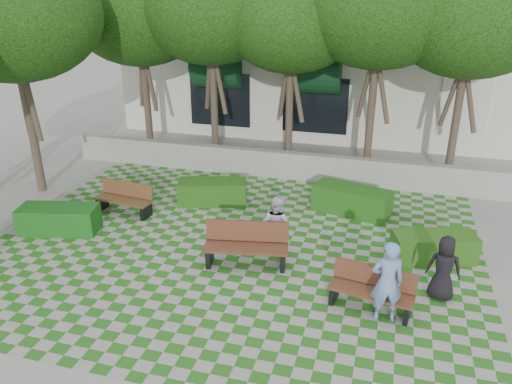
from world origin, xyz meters
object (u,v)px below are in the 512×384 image
(hedge_west, at_px, (59,219))
(person_blue, at_px, (387,282))
(bench_east, at_px, (372,290))
(hedge_midleft, at_px, (212,192))
(bench_mid, at_px, (246,246))
(hedge_east, at_px, (434,247))
(bench_west, at_px, (125,199))
(hedge_midright, at_px, (352,200))
(person_white, at_px, (277,225))
(person_dark, at_px, (444,268))

(hedge_west, distance_m, person_blue, 8.58)
(bench_east, relative_size, hedge_midleft, 0.87)
(bench_mid, bearing_deg, hedge_east, 8.14)
(bench_east, bearing_deg, hedge_west, -178.49)
(bench_west, relative_size, hedge_west, 0.86)
(bench_east, bearing_deg, person_blue, -39.30)
(bench_east, relative_size, hedge_midright, 0.81)
(hedge_east, bearing_deg, bench_west, 177.50)
(bench_west, bearing_deg, bench_east, -14.25)
(bench_mid, bearing_deg, bench_west, 146.52)
(bench_east, distance_m, hedge_midleft, 6.36)
(bench_east, xyz_separation_m, hedge_midright, (-0.83, 4.51, -0.05))
(bench_west, bearing_deg, hedge_east, 4.39)
(hedge_east, relative_size, person_white, 1.29)
(hedge_midright, bearing_deg, hedge_west, -155.83)
(hedge_midright, relative_size, person_white, 1.45)
(hedge_midleft, bearing_deg, person_white, -43.06)
(person_dark, distance_m, person_white, 3.86)
(bench_mid, distance_m, hedge_midright, 4.12)
(bench_mid, relative_size, person_blue, 1.18)
(bench_west, height_order, hedge_midright, bench_west)
(bench_mid, xyz_separation_m, person_dark, (4.29, -0.19, 0.22))
(bench_mid, height_order, person_blue, person_blue)
(hedge_midright, height_order, person_blue, person_blue)
(bench_west, distance_m, hedge_east, 8.39)
(hedge_midleft, height_order, person_dark, person_dark)
(bench_east, height_order, hedge_midleft, bench_east)
(person_blue, distance_m, person_dark, 1.56)
(bench_mid, xyz_separation_m, hedge_midleft, (-1.99, 3.09, -0.14))
(person_dark, bearing_deg, hedge_west, 2.68)
(hedge_west, bearing_deg, person_dark, -2.68)
(hedge_midleft, relative_size, person_dark, 1.42)
(bench_mid, distance_m, hedge_midleft, 3.68)
(bench_mid, xyz_separation_m, bench_west, (-4.16, 1.78, -0.06))
(person_dark, bearing_deg, bench_east, 34.71)
(hedge_midleft, bearing_deg, person_blue, -40.16)
(bench_west, height_order, hedge_midleft, bench_west)
(person_dark, bearing_deg, bench_west, -7.71)
(bench_east, xyz_separation_m, hedge_east, (1.30, 2.37, -0.09))
(hedge_midright, height_order, hedge_west, hedge_midright)
(person_blue, bearing_deg, bench_mid, -36.22)
(bench_mid, xyz_separation_m, hedge_west, (-5.25, 0.26, -0.14))
(hedge_east, distance_m, hedge_midright, 3.02)
(hedge_east, xyz_separation_m, hedge_midleft, (-6.20, 1.68, 0.02))
(hedge_midright, distance_m, person_blue, 4.97)
(hedge_west, xyz_separation_m, person_white, (5.79, 0.47, 0.39))
(bench_mid, xyz_separation_m, person_blue, (3.18, -1.27, 0.37))
(bench_east, distance_m, person_white, 2.93)
(bench_west, bearing_deg, hedge_midleft, 38.11)
(hedge_midright, distance_m, hedge_midleft, 4.10)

